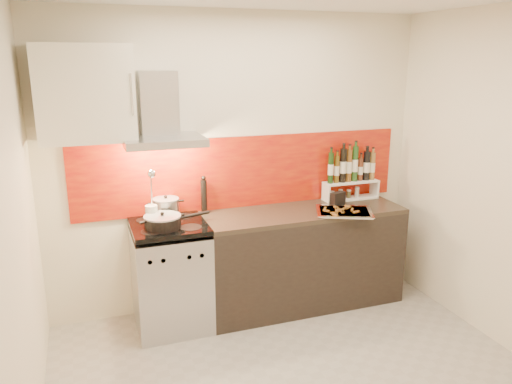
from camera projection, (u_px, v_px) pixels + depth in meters
name	position (u px, v px, depth m)	size (l,w,h in m)	color
floor	(301.00, 383.00, 3.50)	(3.40, 3.40, 0.00)	#9E9991
back_wall	(239.00, 163.00, 4.43)	(3.40, 0.02, 2.60)	silver
left_wall	(11.00, 237.00, 2.61)	(0.02, 2.80, 2.60)	silver
backsplash	(245.00, 172.00, 4.46)	(3.00, 0.02, 0.64)	#92080D
range_stove	(171.00, 277.00, 4.15)	(0.60, 0.60, 0.91)	#B7B7BA
counter	(302.00, 257.00, 4.54)	(1.80, 0.60, 0.90)	black
range_hood	(161.00, 119.00, 3.94)	(0.62, 0.50, 0.61)	#B7B7BA
upper_cabinet	(85.00, 94.00, 3.70)	(0.70, 0.35, 0.72)	silver
stock_pot	(166.00, 208.00, 4.18)	(0.22, 0.22, 0.19)	#B7B7BA
saute_pan	(163.00, 222.00, 3.92)	(0.55, 0.29, 0.14)	black
utensil_jar	(152.00, 209.00, 3.99)	(0.10, 0.15, 0.47)	silver
pepper_mill	(204.00, 195.00, 4.30)	(0.05, 0.05, 0.33)	black
step_shelf	(351.00, 175.00, 4.71)	(0.54, 0.15, 0.51)	white
caddy_box	(338.00, 199.00, 4.55)	(0.15, 0.06, 0.13)	black
baking_tray	(344.00, 212.00, 4.33)	(0.58, 0.53, 0.03)	silver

